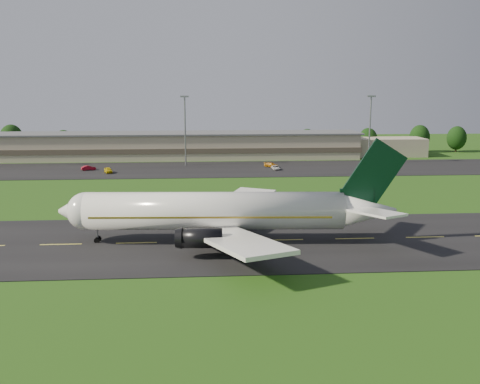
{
  "coord_description": "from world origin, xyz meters",
  "views": [
    {
      "loc": [
        9.97,
        -77.13,
        22.83
      ],
      "look_at": [
        15.98,
        8.0,
        6.0
      ],
      "focal_mm": 40.0,
      "sensor_mm": 36.0,
      "label": 1
    }
  ],
  "objects": [
    {
      "name": "service_vehicle_b",
      "position": [
        -21.65,
        71.98,
        0.74
      ],
      "size": [
        4.13,
        2.79,
        1.29
      ],
      "primitive_type": "imported",
      "rotation": [
        0.0,
        0.0,
        1.98
      ],
      "color": "maroon",
      "rests_on": "apron"
    },
    {
      "name": "light_mast_east",
      "position": [
        60.0,
        80.0,
        12.74
      ],
      "size": [
        2.4,
        1.2,
        20.35
      ],
      "color": "gray",
      "rests_on": "ground"
    },
    {
      "name": "service_vehicle_d",
      "position": [
        29.72,
        74.19,
        0.73
      ],
      "size": [
        4.46,
        4.19,
        1.27
      ],
      "primitive_type": "imported",
      "rotation": [
        0.0,
        0.0,
        0.86
      ],
      "color": "#BE730B",
      "rests_on": "apron"
    },
    {
      "name": "service_vehicle_a",
      "position": [
        -15.39,
        66.87,
        0.84
      ],
      "size": [
        3.09,
        4.7,
        1.49
      ],
      "primitive_type": "imported",
      "rotation": [
        0.0,
        0.0,
        0.33
      ],
      "color": "gold",
      "rests_on": "apron"
    },
    {
      "name": "taxiway",
      "position": [
        0.0,
        0.0,
        0.05
      ],
      "size": [
        220.0,
        30.0,
        0.1
      ],
      "primitive_type": "cube",
      "color": "black",
      "rests_on": "ground"
    },
    {
      "name": "ground",
      "position": [
        0.0,
        0.0,
        0.0
      ],
      "size": [
        360.0,
        360.0,
        0.0
      ],
      "primitive_type": "plane",
      "color": "#204711",
      "rests_on": "ground"
    },
    {
      "name": "service_vehicle_c",
      "position": [
        30.29,
        69.38,
        0.69
      ],
      "size": [
        2.23,
        4.35,
        1.18
      ],
      "primitive_type": "imported",
      "rotation": [
        0.0,
        0.0,
        0.07
      ],
      "color": "silver",
      "rests_on": "apron"
    },
    {
      "name": "terminal",
      "position": [
        6.4,
        96.18,
        3.99
      ],
      "size": [
        145.0,
        16.0,
        8.4
      ],
      "color": "tan",
      "rests_on": "ground"
    },
    {
      "name": "airliner",
      "position": [
        12.48,
        -0.05,
        4.66
      ],
      "size": [
        51.3,
        42.11,
        15.57
      ],
      "rotation": [
        0.0,
        0.0,
        -0.06
      ],
      "color": "white",
      "rests_on": "ground"
    },
    {
      "name": "tree_line",
      "position": [
        29.03,
        106.59,
        5.14
      ],
      "size": [
        201.18,
        9.36,
        10.53
      ],
      "color": "black",
      "rests_on": "ground"
    },
    {
      "name": "light_mast_centre",
      "position": [
        5.0,
        80.0,
        12.74
      ],
      "size": [
        2.4,
        1.2,
        20.35
      ],
      "color": "gray",
      "rests_on": "ground"
    },
    {
      "name": "apron",
      "position": [
        0.0,
        72.0,
        0.05
      ],
      "size": [
        260.0,
        30.0,
        0.1
      ],
      "primitive_type": "cube",
      "color": "black",
      "rests_on": "ground"
    }
  ]
}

